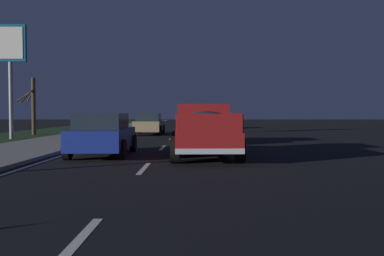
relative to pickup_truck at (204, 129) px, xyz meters
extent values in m
plane|color=black|center=(13.14, 1.75, -0.98)|extent=(144.00, 144.00, 0.00)
cube|color=gray|center=(13.14, 7.45, -0.92)|extent=(108.00, 4.00, 0.12)
cube|color=#1E3819|center=(13.14, 12.45, -0.98)|extent=(108.00, 6.00, 0.01)
cube|color=silver|center=(-9.79, 1.75, -0.98)|extent=(2.40, 0.14, 0.01)
cube|color=silver|center=(-3.06, 1.75, -0.98)|extent=(2.40, 0.14, 0.01)
cube|color=silver|center=(3.79, 1.75, -0.98)|extent=(2.40, 0.14, 0.01)
cube|color=silver|center=(10.70, 1.75, -0.98)|extent=(2.40, 0.14, 0.01)
cube|color=silver|center=(16.02, 1.75, -0.98)|extent=(2.40, 0.14, 0.01)
cube|color=silver|center=(22.72, 1.75, -0.98)|extent=(2.40, 0.14, 0.01)
cube|color=silver|center=(27.83, 1.75, -0.98)|extent=(2.40, 0.14, 0.01)
cube|color=silver|center=(34.75, 1.75, -0.98)|extent=(2.40, 0.14, 0.01)
cube|color=silver|center=(39.91, 1.75, -0.98)|extent=(2.40, 0.14, 0.01)
cube|color=silver|center=(44.95, 1.75, -0.98)|extent=(2.40, 0.14, 0.01)
cube|color=silver|center=(50.16, 1.75, -0.98)|extent=(2.40, 0.14, 0.01)
cube|color=silver|center=(56.51, 1.75, -0.98)|extent=(2.40, 0.14, 0.01)
cube|color=silver|center=(61.58, 1.75, -0.98)|extent=(2.40, 0.14, 0.01)
cube|color=silver|center=(13.14, 5.15, -0.98)|extent=(108.00, 0.14, 0.01)
cube|color=maroon|center=(-0.06, 0.00, -0.31)|extent=(5.47, 2.21, 0.60)
cube|color=maroon|center=(1.13, 0.04, 0.44)|extent=(2.23, 1.92, 0.90)
cube|color=#1E2833|center=(0.08, 0.00, 0.49)|extent=(0.10, 1.44, 0.50)
cube|color=maroon|center=(-1.17, 0.89, 0.27)|extent=(3.02, 0.20, 0.56)
cube|color=maroon|center=(-1.10, -0.98, 0.27)|extent=(3.02, 0.20, 0.56)
cube|color=maroon|center=(-2.72, -0.11, 0.27)|extent=(0.15, 1.88, 0.56)
cube|color=silver|center=(-2.72, -0.11, -0.53)|extent=(0.20, 2.00, 0.16)
cube|color=red|center=(-2.74, 0.69, 0.47)|extent=(0.07, 0.14, 0.20)
cube|color=red|center=(-2.67, -0.91, 0.47)|extent=(0.07, 0.14, 0.20)
ellipsoid|color=#232833|center=(-1.14, -0.05, 0.31)|extent=(2.65, 1.62, 0.64)
sphere|color=silver|center=(-0.65, 0.33, 0.17)|extent=(0.40, 0.40, 0.40)
sphere|color=beige|center=(-1.72, -0.37, 0.15)|extent=(0.34, 0.34, 0.34)
cylinder|color=black|center=(1.68, 1.07, -0.56)|extent=(0.84, 0.28, 0.84)
cylinder|color=black|center=(1.76, -0.93, -0.56)|extent=(0.84, 0.28, 0.84)
cylinder|color=black|center=(-1.88, 0.93, -0.56)|extent=(0.84, 0.28, 0.84)
cylinder|color=black|center=(-1.80, -1.07, -0.56)|extent=(0.84, 0.28, 0.84)
cube|color=#14592D|center=(7.08, -0.19, -0.35)|extent=(4.44, 1.90, 0.70)
cube|color=#1E2833|center=(6.83, -0.20, 0.28)|extent=(2.50, 1.64, 0.56)
cylinder|color=black|center=(8.56, 0.74, -0.64)|extent=(0.68, 0.22, 0.68)
cylinder|color=black|center=(8.60, -1.06, -0.64)|extent=(0.68, 0.22, 0.68)
cylinder|color=black|center=(5.57, 0.68, -0.64)|extent=(0.68, 0.22, 0.68)
cylinder|color=black|center=(5.61, -1.12, -0.64)|extent=(0.68, 0.22, 0.68)
cube|color=red|center=(4.93, -0.24, -0.30)|extent=(0.11, 1.51, 0.10)
cube|color=navy|center=(0.49, 3.66, -0.35)|extent=(4.45, 1.92, 0.70)
cube|color=#1E2833|center=(0.24, 3.65, 0.28)|extent=(2.51, 1.65, 0.56)
cylinder|color=black|center=(1.96, 4.60, -0.64)|extent=(0.68, 0.22, 0.68)
cylinder|color=black|center=(2.01, 2.80, -0.64)|extent=(0.68, 0.22, 0.68)
cylinder|color=black|center=(-1.03, 4.52, -0.64)|extent=(0.68, 0.22, 0.68)
cylinder|color=black|center=(-0.98, 2.72, -0.64)|extent=(0.68, 0.22, 0.68)
cube|color=red|center=(-1.66, 3.60, -0.30)|extent=(0.12, 1.51, 0.10)
cube|color=black|center=(26.29, -0.17, -0.35)|extent=(4.42, 1.85, 0.70)
cube|color=#1E2833|center=(26.04, -0.17, 0.28)|extent=(2.48, 1.61, 0.56)
cylinder|color=black|center=(27.80, 0.71, -0.64)|extent=(0.68, 0.22, 0.68)
cylinder|color=black|center=(27.78, -1.09, -0.64)|extent=(0.68, 0.22, 0.68)
cylinder|color=black|center=(24.81, 0.75, -0.64)|extent=(0.68, 0.22, 0.68)
cylinder|color=black|center=(24.79, -1.05, -0.64)|extent=(0.68, 0.22, 0.68)
cube|color=red|center=(24.14, -0.15, -0.30)|extent=(0.10, 1.51, 0.10)
cube|color=#9E845B|center=(15.02, 3.57, -0.35)|extent=(4.41, 1.81, 0.70)
cube|color=#1E2833|center=(14.77, 3.57, 0.28)|extent=(2.47, 1.59, 0.56)
cylinder|color=black|center=(16.52, 4.47, -0.64)|extent=(0.68, 0.22, 0.68)
cylinder|color=black|center=(16.52, 2.67, -0.64)|extent=(0.68, 0.22, 0.68)
cylinder|color=black|center=(13.53, 4.46, -0.64)|extent=(0.68, 0.22, 0.68)
cylinder|color=black|center=(13.53, 2.66, -0.64)|extent=(0.68, 0.22, 0.68)
cube|color=red|center=(12.87, 3.56, -0.30)|extent=(0.08, 1.51, 0.10)
cylinder|color=#99999E|center=(10.07, 11.26, 2.41)|extent=(0.24, 0.24, 6.79)
cube|color=navy|center=(10.07, 11.26, 4.71)|extent=(0.24, 1.90, 2.20)
cube|color=silver|center=(9.94, 11.26, 4.71)|extent=(0.04, 1.60, 1.87)
cylinder|color=#423323|center=(14.66, 11.70, 1.04)|extent=(0.28, 0.28, 4.04)
cylinder|color=#423323|center=(14.84, 11.98, 1.83)|extent=(0.44, 0.65, 0.94)
cylinder|color=#423323|center=(14.55, 12.27, 1.77)|extent=(0.25, 1.20, 0.89)
cylinder|color=#423323|center=(14.15, 11.94, 1.77)|extent=(1.05, 0.63, 1.09)
camera|label=1|loc=(-14.57, 0.35, 0.57)|focal=38.77mm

